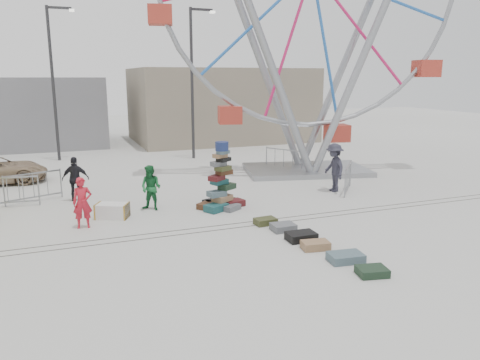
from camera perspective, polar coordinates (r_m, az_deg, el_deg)
name	(u,v)px	position (r m, az deg, el deg)	size (l,w,h in m)	color
ground	(216,238)	(13.32, -2.98, -7.02)	(90.00, 90.00, 0.00)	#9E9E99
track_line_near	(209,231)	(13.86, -3.76, -6.23)	(40.00, 0.04, 0.01)	#47443F
track_line_far	(205,227)	(14.22, -4.25, -5.74)	(40.00, 0.04, 0.01)	#47443F
building_right	(221,105)	(33.80, -2.39, 9.17)	(12.00, 8.00, 5.00)	gray
building_left	(23,112)	(34.08, -24.92, 7.56)	(10.00, 8.00, 4.40)	gray
lamp_post_right	(194,76)	(25.90, -5.68, 12.51)	(1.41, 0.25, 8.00)	#2D2D30
lamp_post_left	(54,76)	(26.94, -21.70, 11.70)	(1.41, 0.25, 8.00)	#2D2D30
suitcase_tower	(221,190)	(16.10, -2.31, -1.17)	(1.77, 1.55, 2.31)	#1C5154
steamer_trunk	(112,211)	(15.58, -15.30, -3.65)	(1.00, 0.58, 0.47)	silver
row_case_0	(265,221)	(14.44, 3.11, -5.05)	(0.65, 0.44, 0.20)	#3F4321
row_case_1	(283,227)	(13.92, 5.29, -5.74)	(0.68, 0.55, 0.21)	slate
row_case_2	(301,236)	(13.16, 7.47, -6.84)	(0.80, 0.55, 0.23)	black
row_case_3	(315,245)	(12.58, 9.18, -7.85)	(0.72, 0.46, 0.21)	#9A724E
row_case_4	(346,257)	(11.92, 12.77, -9.19)	(0.85, 0.55, 0.21)	slate
row_case_5	(372,271)	(11.29, 15.80, -10.67)	(0.67, 0.52, 0.19)	#1C3220
barricade_dummy_b	(7,192)	(18.04, -26.49, -1.32)	(2.00, 0.10, 1.10)	gray
barricade_dummy_c	(34,187)	(18.44, -23.86, -0.79)	(2.00, 0.10, 1.10)	gray
barricade_wheel_front	(348,178)	(18.83, 13.02, 0.22)	(2.00, 0.10, 1.10)	gray
barricade_wheel_back	(284,160)	(22.46, 5.34, 2.45)	(2.00, 0.10, 1.10)	gray
pedestrian_red	(82,203)	(14.71, -18.66, -2.65)	(0.56, 0.37, 1.54)	red
pedestrian_green	(151,188)	(16.08, -10.80, -0.95)	(0.75, 0.58, 1.54)	#175E2C
pedestrian_black	(76,179)	(18.02, -19.41, 0.13)	(0.95, 0.40, 1.62)	black
pedestrian_grey	(334,168)	(18.73, 11.40, 1.50)	(1.23, 0.71, 1.91)	#262531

